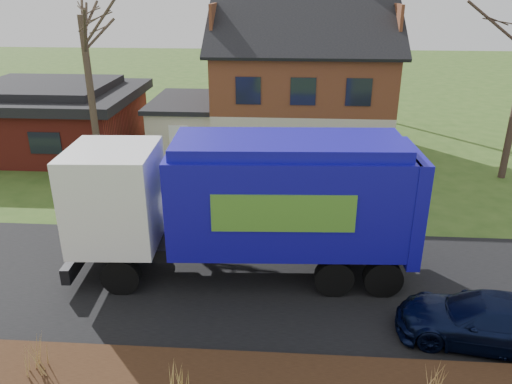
{
  "coord_description": "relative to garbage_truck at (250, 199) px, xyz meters",
  "views": [
    {
      "loc": [
        1.41,
        -13.38,
        8.74
      ],
      "look_at": [
        0.31,
        2.5,
        2.04
      ],
      "focal_mm": 35.0,
      "sensor_mm": 36.0,
      "label": 1
    }
  ],
  "objects": [
    {
      "name": "ground",
      "position": [
        -0.27,
        -0.56,
        -2.62
      ],
      "size": [
        120.0,
        120.0,
        0.0
      ],
      "primitive_type": "plane",
      "color": "#314F1A",
      "rests_on": "ground"
    },
    {
      "name": "road",
      "position": [
        -0.27,
        -0.56,
        -2.61
      ],
      "size": [
        80.0,
        7.0,
        0.02
      ],
      "primitive_type": "cube",
      "color": "black",
      "rests_on": "ground"
    },
    {
      "name": "main_house",
      "position": [
        1.22,
        13.35,
        1.41
      ],
      "size": [
        12.95,
        8.95,
        9.26
      ],
      "color": "beige",
      "rests_on": "ground"
    },
    {
      "name": "ranch_house",
      "position": [
        -12.27,
        12.44,
        -0.81
      ],
      "size": [
        9.8,
        8.2,
        3.7
      ],
      "color": "maroon",
      "rests_on": "ground"
    },
    {
      "name": "garbage_truck",
      "position": [
        0.0,
        0.0,
        0.0
      ],
      "size": [
        10.75,
        3.39,
        4.55
      ],
      "rotation": [
        0.0,
        0.0,
        0.05
      ],
      "color": "black",
      "rests_on": "ground"
    },
    {
      "name": "silver_sedan",
      "position": [
        -0.48,
        3.0,
        -1.93
      ],
      "size": [
        4.19,
        1.47,
        1.38
      ],
      "primitive_type": "imported",
      "rotation": [
        0.0,
        0.0,
        1.57
      ],
      "color": "#929699",
      "rests_on": "ground"
    },
    {
      "name": "navy_wagon",
      "position": [
        6.4,
        -2.94,
        -1.96
      ],
      "size": [
        4.84,
        2.65,
        1.33
      ],
      "primitive_type": "imported",
      "rotation": [
        0.0,
        0.0,
        -1.75
      ],
      "color": "black",
      "rests_on": "ground"
    },
    {
      "name": "grass_clump_west",
      "position": [
        -4.6,
        -5.16,
        -1.85
      ],
      "size": [
        0.36,
        0.3,
        0.95
      ],
      "color": "#AE894D",
      "rests_on": "mulch_verge"
    },
    {
      "name": "grass_clump_mid",
      "position": [
        -1.09,
        -5.79,
        -1.84
      ],
      "size": [
        0.35,
        0.29,
        0.97
      ],
      "color": "tan",
      "rests_on": "mulch_verge"
    },
    {
      "name": "grass_clump_east",
      "position": [
        4.46,
        -5.24,
        -1.9
      ],
      "size": [
        0.34,
        0.28,
        0.84
      ],
      "color": "tan",
      "rests_on": "mulch_verge"
    }
  ]
}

